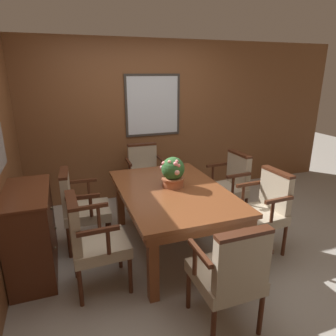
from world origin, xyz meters
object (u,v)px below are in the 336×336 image
at_px(dining_table, 172,197).
at_px(potted_plant, 173,172).
at_px(chair_head_far, 145,173).
at_px(chair_left_near, 91,238).
at_px(chair_head_near, 230,272).
at_px(chair_left_far, 80,205).
at_px(chair_right_near, 264,207).
at_px(sideboard_cabinet, 31,233).
at_px(chair_right_far, 229,183).

distance_m(dining_table, potted_plant, 0.28).
xyz_separation_m(chair_head_far, chair_left_near, (-0.95, -1.64, 0.00)).
bearing_deg(chair_left_near, chair_head_near, -133.91).
bearing_deg(chair_head_far, chair_left_far, -137.40).
height_order(dining_table, chair_head_near, chair_head_near).
distance_m(chair_right_near, chair_left_far, 2.08).
bearing_deg(dining_table, sideboard_cabinet, 178.31).
distance_m(chair_right_far, chair_left_near, 2.08).
bearing_deg(potted_plant, chair_right_near, -26.85).
xyz_separation_m(chair_right_far, sideboard_cabinet, (-2.46, -0.37, -0.08)).
bearing_deg(potted_plant, chair_left_near, -153.46).
xyz_separation_m(chair_left_near, potted_plant, (0.97, 0.49, 0.37)).
relative_size(dining_table, chair_right_far, 1.82).
distance_m(chair_left_far, chair_head_far, 1.32).
bearing_deg(chair_head_far, sideboard_cabinet, -139.86).
relative_size(chair_right_far, potted_plant, 2.77).
bearing_deg(chair_left_near, chair_left_far, 1.09).
bearing_deg(sideboard_cabinet, chair_left_near, -39.33).
xyz_separation_m(chair_left_far, chair_head_far, (1.00, 0.87, 0.00)).
xyz_separation_m(chair_left_near, sideboard_cabinet, (-0.54, 0.45, -0.08)).
relative_size(chair_right_near, sideboard_cabinet, 1.03).
distance_m(chair_head_near, chair_head_far, 2.48).
bearing_deg(chair_left_near, dining_table, -69.02).
xyz_separation_m(chair_right_near, chair_left_near, (-1.89, -0.02, 0.00)).
bearing_deg(dining_table, chair_right_far, 22.93).
distance_m(chair_right_near, chair_head_far, 1.87).
xyz_separation_m(chair_left_far, chair_left_near, (0.05, -0.77, 0.00)).
bearing_deg(chair_right_far, chair_right_near, -4.89).
bearing_deg(chair_head_far, chair_left_near, -118.55).
height_order(chair_left_far, potted_plant, potted_plant).
bearing_deg(sideboard_cabinet, chair_right_far, 8.53).
xyz_separation_m(potted_plant, sideboard_cabinet, (-1.52, -0.04, -0.45)).
height_order(dining_table, chair_right_near, chair_right_near).
relative_size(chair_head_far, sideboard_cabinet, 1.03).
bearing_deg(dining_table, potted_plant, 67.45).
bearing_deg(chair_left_near, chair_right_near, -91.66).
bearing_deg(dining_table, chair_head_near, -89.67).
relative_size(dining_table, chair_left_near, 1.82).
bearing_deg(chair_right_near, chair_head_near, -51.08).
relative_size(chair_right_near, chair_left_near, 1.00).
xyz_separation_m(dining_table, potted_plant, (0.03, 0.08, 0.26)).
bearing_deg(chair_head_far, dining_table, -89.06).
bearing_deg(chair_head_near, chair_right_far, -120.86).
bearing_deg(sideboard_cabinet, potted_plant, 1.47).
distance_m(chair_head_near, chair_right_near, 1.28).
relative_size(chair_right_far, chair_right_near, 1.00).
distance_m(chair_head_far, chair_left_near, 1.90).
height_order(chair_right_far, chair_right_near, same).
bearing_deg(dining_table, chair_right_near, -21.87).
relative_size(dining_table, sideboard_cabinet, 1.86).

